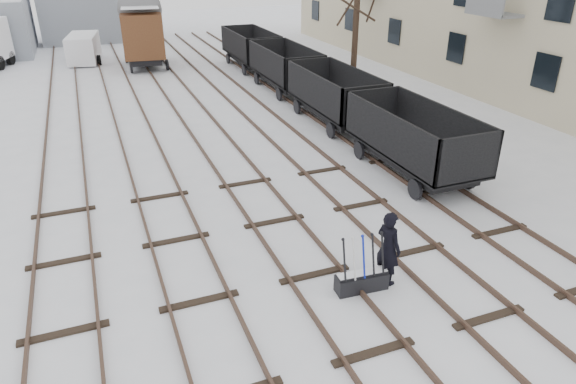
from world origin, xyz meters
name	(u,v)px	position (x,y,z in m)	size (l,w,h in m)	color
ground	(314,275)	(0.00, 0.00, 0.00)	(120.00, 120.00, 0.00)	white
tracks	(198,120)	(0.00, 13.67, 0.07)	(13.90, 52.00, 0.16)	black
shed_right	(83,13)	(-4.00, 40.00, 2.25)	(7.00, 6.00, 4.50)	#9298A5
ground_frame	(362,280)	(0.82, -0.97, 0.28)	(1.32, 0.50, 1.49)	black
worker	(388,248)	(1.57, -0.87, 0.98)	(0.71, 0.47, 1.96)	black
freight_wagon_a	(412,149)	(6.00, 4.72, 0.94)	(2.40, 6.00, 2.45)	black
freight_wagon_b	(334,103)	(6.00, 11.12, 0.94)	(2.40, 6.00, 2.45)	black
freight_wagon_c	(285,74)	(6.00, 17.52, 0.94)	(2.40, 6.00, 2.45)	black
freight_wagon_d	(251,54)	(6.00, 23.92, 0.94)	(2.40, 6.00, 2.45)	black
box_van_wagon	(142,31)	(-0.64, 26.98, 2.36)	(3.34, 5.57, 4.06)	black
panel_van	(84,48)	(-4.50, 30.07, 0.99)	(2.51, 4.57, 1.91)	white
tree_near	(355,43)	(8.04, 13.17, 3.24)	(0.30, 0.30, 6.48)	black
tree_far_left	(123,10)	(-0.76, 39.11, 2.43)	(0.30, 0.30, 4.85)	black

